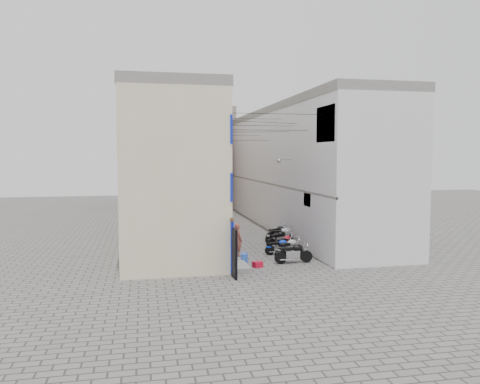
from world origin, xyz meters
TOP-DOWN VIEW (x-y plane):
  - ground at (0.00, 0.00)m, footprint 90.00×90.00m
  - plinth at (-2.05, 13.00)m, footprint 0.90×26.00m
  - building_left at (-4.98, 12.95)m, footprint 5.10×27.00m
  - building_right at (5.00, 13.00)m, footprint 5.94×26.00m
  - building_far_brick_left at (-2.00, 28.00)m, footprint 6.00×6.00m
  - building_far_brick_right at (3.00, 30.00)m, footprint 5.00×6.00m
  - building_far_concrete at (0.00, 34.00)m, footprint 8.00×5.00m
  - far_shopfront at (0.00, 25.20)m, footprint 2.00×0.30m
  - overhead_wires at (0.00, 7.64)m, footprint 5.80×13.02m
  - motorcycle_a at (0.94, 1.62)m, footprint 1.99×0.66m
  - motorcycle_b at (1.07, 2.70)m, footprint 2.12×1.65m
  - motorcycle_c at (0.85, 3.77)m, footprint 1.73×0.67m
  - motorcycle_d at (1.42, 4.52)m, footprint 1.78×1.64m
  - motorcycle_e at (1.36, 5.55)m, footprint 2.08×1.64m
  - motorcycle_f at (1.84, 6.51)m, footprint 2.17×0.72m
  - motorcycle_g at (1.90, 7.70)m, footprint 2.05×1.50m
  - person_a at (-1.70, 2.72)m, footprint 0.61×0.73m
  - person_b at (-1.98, 5.26)m, footprint 1.07×1.08m
  - water_jug_near at (-1.55, 1.92)m, footprint 0.33×0.33m
  - water_jug_far at (-1.44, 2.27)m, footprint 0.34×0.34m
  - red_crate at (-1.04, 1.14)m, footprint 0.53×0.46m

SIDE VIEW (x-z plane):
  - ground at x=0.00m, z-range 0.00..0.00m
  - plinth at x=-2.05m, z-range 0.00..0.25m
  - red_crate at x=-1.04m, z-range 0.00..0.28m
  - water_jug_far at x=-1.44m, z-range 0.00..0.50m
  - water_jug_near at x=-1.55m, z-range 0.00..0.51m
  - motorcycle_c at x=0.85m, z-range 0.00..0.98m
  - motorcycle_d at x=1.42m, z-range 0.00..1.07m
  - motorcycle_a at x=0.94m, z-range 0.00..1.15m
  - motorcycle_g at x=1.90m, z-range 0.00..1.15m
  - motorcycle_e at x=1.36m, z-range 0.00..1.18m
  - motorcycle_b at x=1.07m, z-range 0.00..1.21m
  - motorcycle_f at x=1.84m, z-range 0.00..1.25m
  - person_a at x=-1.70m, z-range 0.25..1.94m
  - person_b at x=-1.98m, z-range 0.25..2.01m
  - far_shopfront at x=0.00m, z-range 0.00..2.40m
  - building_far_brick_right at x=3.00m, z-range 0.00..8.00m
  - building_left at x=-4.98m, z-range 0.00..9.00m
  - building_right at x=5.00m, z-range 0.01..9.01m
  - building_far_brick_left at x=-2.00m, z-range 0.00..10.00m
  - building_far_concrete at x=0.00m, z-range 0.00..11.00m
  - overhead_wires at x=0.00m, z-range 6.46..7.79m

